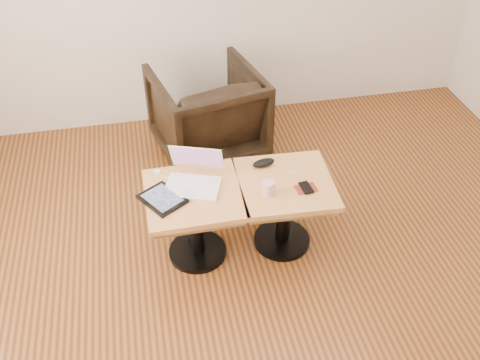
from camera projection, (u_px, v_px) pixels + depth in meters
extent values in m
cube|color=#512512|center=(288.00, 308.00, 3.19)|extent=(4.50, 4.50, 0.01)
cylinder|color=black|center=(198.00, 251.00, 3.52)|extent=(0.38, 0.38, 0.03)
cylinder|color=black|center=(196.00, 224.00, 3.37)|extent=(0.09, 0.09, 0.46)
cube|color=brown|center=(194.00, 200.00, 3.24)|extent=(0.54, 0.54, 0.04)
cube|color=#B97236|center=(194.00, 195.00, 3.21)|extent=(0.58, 0.58, 0.04)
cylinder|color=black|center=(282.00, 240.00, 3.60)|extent=(0.38, 0.38, 0.03)
cylinder|color=black|center=(284.00, 213.00, 3.45)|extent=(0.09, 0.09, 0.46)
cube|color=brown|center=(285.00, 189.00, 3.32)|extent=(0.56, 0.56, 0.04)
cube|color=#B97236|center=(286.00, 184.00, 3.29)|extent=(0.61, 0.61, 0.04)
cube|color=white|center=(192.00, 187.00, 3.23)|extent=(0.38, 0.32, 0.02)
cube|color=silver|center=(194.00, 182.00, 3.25)|extent=(0.29, 0.19, 0.00)
cube|color=silver|center=(190.00, 193.00, 3.17)|extent=(0.10, 0.09, 0.00)
cube|color=white|center=(197.00, 157.00, 3.28)|extent=(0.34, 0.19, 0.20)
cube|color=#9F2B31|center=(197.00, 157.00, 3.28)|extent=(0.29, 0.16, 0.17)
cube|color=black|center=(162.00, 199.00, 3.14)|extent=(0.31, 0.32, 0.02)
cube|color=#191E38|center=(162.00, 198.00, 3.14)|extent=(0.25, 0.27, 0.00)
cube|color=white|center=(157.00, 172.00, 3.34)|extent=(0.04, 0.04, 0.02)
ellipsoid|color=black|center=(264.00, 163.00, 3.39)|extent=(0.16, 0.10, 0.05)
cylinder|color=pink|center=(268.00, 188.00, 3.16)|extent=(0.07, 0.07, 0.09)
sphere|color=white|center=(293.00, 175.00, 3.32)|extent=(0.01, 0.01, 0.01)
sphere|color=white|center=(296.00, 173.00, 3.34)|extent=(0.01, 0.01, 0.01)
sphere|color=white|center=(290.00, 173.00, 3.34)|extent=(0.01, 0.01, 0.01)
sphere|color=white|center=(298.00, 175.00, 3.32)|extent=(0.01, 0.01, 0.01)
cylinder|color=white|center=(293.00, 175.00, 3.33)|extent=(0.06, 0.04, 0.00)
cube|color=maroon|center=(306.00, 189.00, 3.23)|extent=(0.14, 0.10, 0.01)
cube|color=black|center=(306.00, 188.00, 3.22)|extent=(0.07, 0.12, 0.01)
imported|color=black|center=(207.00, 113.00, 4.19)|extent=(0.93, 0.95, 0.72)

